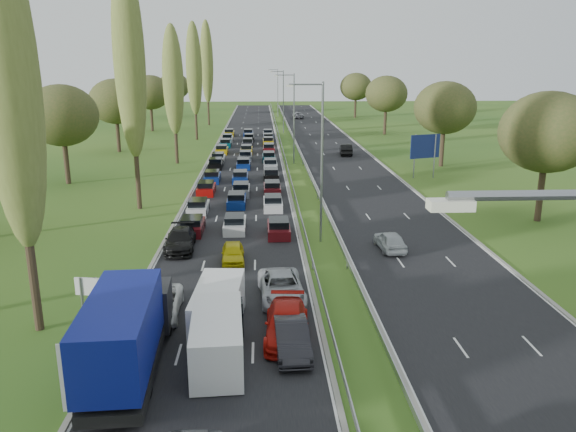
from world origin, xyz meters
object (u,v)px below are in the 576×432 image
object	(u,v)px
near_car_3	(180,240)
white_van_front	(218,337)
info_sign	(89,290)
direction_sign	(425,148)
white_van_rear	(219,306)
near_car_2	(158,304)
blue_lorry	(127,332)

from	to	relation	value
near_car_3	white_van_front	xyz separation A→B (m)	(3.91, -16.13, 0.41)
white_van_front	info_sign	world-z (taller)	white_van_front
near_car_3	direction_sign	world-z (taller)	direction_sign
white_van_front	direction_sign	world-z (taller)	direction_sign
near_car_3	white_van_rear	size ratio (longest dim) A/B	0.90
near_car_2	white_van_rear	xyz separation A→B (m)	(3.34, -1.39, 0.46)
near_car_3	info_sign	bearing A→B (deg)	-109.95
white_van_front	white_van_rear	bearing A→B (deg)	90.25
white_van_front	direction_sign	size ratio (longest dim) A/B	1.10
info_sign	direction_sign	world-z (taller)	direction_sign
near_car_2	direction_sign	distance (m)	44.72
near_car_2	near_car_3	distance (m)	11.34
info_sign	direction_sign	size ratio (longest dim) A/B	0.40
near_car_2	white_van_rear	bearing A→B (deg)	-24.53
blue_lorry	info_sign	world-z (taller)	blue_lorry
near_car_3	direction_sign	xyz separation A→B (m)	(25.39, 25.63, 2.81)
white_van_front	direction_sign	xyz separation A→B (m)	(21.48, 41.76, 2.39)
blue_lorry	direction_sign	bearing A→B (deg)	56.68
blue_lorry	white_van_front	xyz separation A→B (m)	(3.80, 1.06, -0.86)
blue_lorry	info_sign	bearing A→B (deg)	116.14
blue_lorry	near_car_2	bearing A→B (deg)	84.65
near_car_3	blue_lorry	xyz separation A→B (m)	(0.11, -17.19, 1.27)
near_car_3	info_sign	distance (m)	11.35
info_sign	direction_sign	xyz separation A→B (m)	(28.80, 36.44, 2.20)
white_van_rear	direction_sign	bearing A→B (deg)	64.23
white_van_front	info_sign	distance (m)	9.05
white_van_front	blue_lorry	bearing A→B (deg)	-167.56
blue_lorry	direction_sign	xyz separation A→B (m)	(25.28, 42.82, 1.53)
white_van_front	info_sign	xyz separation A→B (m)	(-7.32, 5.32, 0.20)
white_van_rear	info_sign	distance (m)	7.37
near_car_2	info_sign	world-z (taller)	info_sign
near_car_3	white_van_rear	world-z (taller)	white_van_rear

